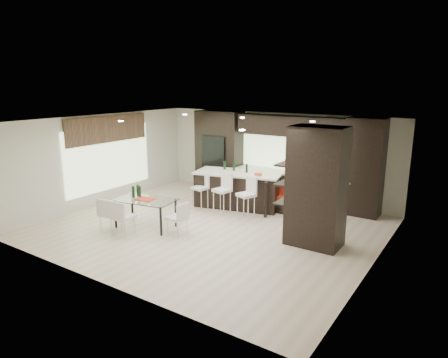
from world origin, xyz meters
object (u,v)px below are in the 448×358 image
Objects in this scene: stool_mid at (222,198)px; dining_table at (146,213)px; floor_vase at (304,217)px; bench at (274,203)px; chair_near at (124,219)px; kitchen_island at (238,189)px; stool_right at (246,202)px; chair_far at (111,216)px; chair_end at (177,220)px; stool_left at (200,195)px.

dining_table is at bearing -106.29° from stool_mid.
stool_mid is at bearing 170.43° from floor_vase.
stool_mid is at bearing -133.76° from bench.
chair_near is (-1.04, -2.67, -0.06)m from stool_mid.
stool_right is (0.77, -0.85, -0.06)m from kitchen_island.
kitchen_island reaches higher than stool_right.
bench is (1.05, 0.27, -0.31)m from kitchen_island.
stool_right is at bearing 166.42° from floor_vase.
stool_right is 3.52m from chair_far.
stool_right is 2.09m from chair_end.
dining_table is at bearing -125.04° from bench.
dining_table is 1.05m from chair_end.
bench is 4.34m from chair_near.
stool_mid is 2.21m from dining_table.
chair_far is at bearing 174.93° from chair_near.
kitchen_island is 2.92m from floor_vase.
stool_left is at bearing -149.43° from bench.
chair_near is (-3.65, -2.23, -0.11)m from floor_vase.
bench is 3.71m from dining_table.
kitchen_island reaches higher than chair_end.
stool_mid is 1.56m from bench.
kitchen_island is 3.68m from chair_near.
chair_near is at bearing -7.03° from chair_far.
kitchen_island is at bearing 152.60° from stool_right.
kitchen_island reaches higher than chair_far.
stool_right is 1.14× the size of chair_far.
stool_mid is 0.62× the size of dining_table.
kitchen_island is 2.70× the size of stool_right.
bench is 4.58m from chair_far.
stool_left is at bearing -169.12° from stool_mid.
dining_table is at bearing 93.03° from chair_end.
dining_table is 1.98× the size of chair_end.
stool_mid is 2.87m from chair_near.
bench is (1.05, 1.12, -0.25)m from stool_mid.
stool_left reaches higher than chair_end.
dining_table is at bearing 85.30° from chair_near.
stool_right is at bearing -18.49° from chair_end.
floor_vase is at bearing 21.72° from chair_far.
stool_mid reaches higher than chair_end.
floor_vase is (1.84, -0.44, 0.06)m from stool_right.
chair_end is (0.01, -1.94, -0.09)m from stool_mid.
chair_end is (-2.61, -1.50, -0.14)m from floor_vase.
kitchen_island is at bearing 54.63° from stool_left.
chair_far reaches higher than chair_end.
chair_far is 1.69m from chair_end.
bench is at bearing -15.71° from chair_end.
floor_vase is at bearing -0.26° from stool_left.
kitchen_island is 2.85× the size of stool_left.
chair_far is (-0.48, 0.00, -0.01)m from chair_near.
stool_right is (0.77, 0.00, -0.01)m from stool_mid.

